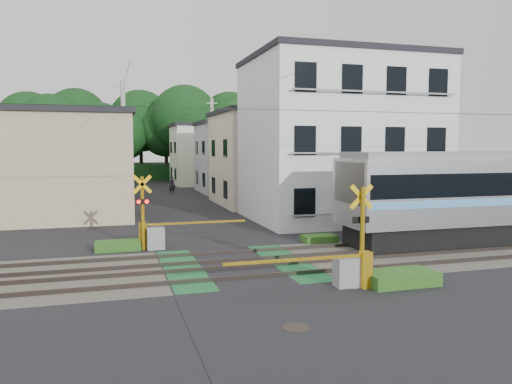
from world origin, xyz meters
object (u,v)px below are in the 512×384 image
object	(u,v)px
crossing_signal_near	(350,264)
crossing_signal_far	(153,232)
pedestrian	(172,185)
manhole_cover	(296,328)
apartment_block	(339,139)

from	to	relation	value
crossing_signal_near	crossing_signal_far	distance (m)	8.95
pedestrian	manhole_cover	distance (m)	34.04
crossing_signal_far	manhole_cover	world-z (taller)	crossing_signal_far
manhole_cover	crossing_signal_far	bearing A→B (deg)	103.46
crossing_signal_far	manhole_cover	distance (m)	10.34
crossing_signal_near	pedestrian	size ratio (longest dim) A/B	3.03
crossing_signal_far	pedestrian	world-z (taller)	crossing_signal_far
manhole_cover	apartment_block	bearing A→B (deg)	61.30
crossing_signal_far	crossing_signal_near	bearing A→B (deg)	-54.71
pedestrian	manhole_cover	xyz separation A→B (m)	(-1.24, -34.01, -0.77)
manhole_cover	crossing_signal_near	bearing A→B (deg)	44.47
crossing_signal_near	manhole_cover	size ratio (longest dim) A/B	7.38
crossing_signal_far	apartment_block	distance (m)	13.14
crossing_signal_far	manhole_cover	bearing A→B (deg)	-76.54
apartment_block	pedestrian	size ratio (longest dim) A/B	6.54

